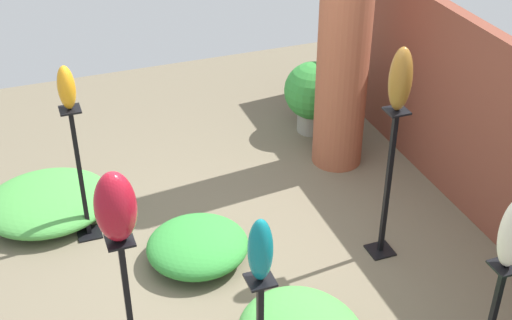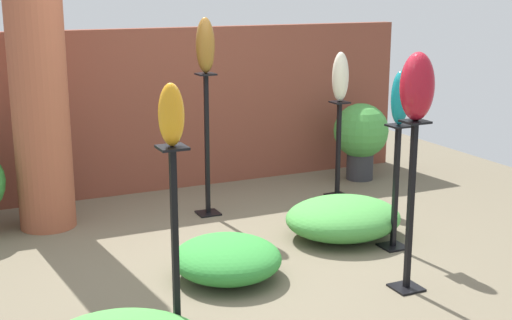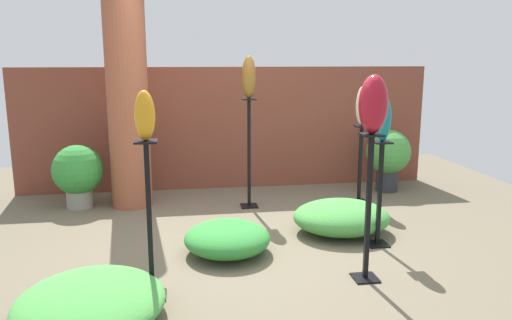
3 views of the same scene
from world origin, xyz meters
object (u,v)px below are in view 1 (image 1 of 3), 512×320
pedestal_bronze (387,191)px  art_vase_amber (66,88)px  brick_pillar (345,27)px  art_vase_ruby (116,207)px  art_vase_teal (260,250)px  potted_plant_front_left (313,93)px  pedestal_amber (81,180)px  art_vase_bronze (400,79)px

pedestal_bronze → art_vase_amber: 2.55m
brick_pillar → art_vase_ruby: (2.05, -2.42, 0.04)m
brick_pillar → art_vase_teal: bearing=-35.0°
art_vase_ruby → potted_plant_front_left: art_vase_ruby is taller
pedestal_amber → art_vase_ruby: 1.91m
pedestal_amber → art_vase_ruby: (1.70, 0.05, 0.88)m
pedestal_bronze → art_vase_amber: size_ratio=3.68×
pedestal_amber → art_vase_amber: size_ratio=3.37×
art_vase_amber → art_vase_ruby: bearing=1.8°
art_vase_bronze → potted_plant_front_left: bearing=172.1°
art_vase_amber → potted_plant_front_left: (-0.97, 2.48, -0.94)m
art_vase_ruby → potted_plant_front_left: size_ratio=0.59×
art_vase_bronze → art_vase_ruby: art_vase_bronze is taller
pedestal_amber → potted_plant_front_left: (-0.97, 2.48, -0.11)m
pedestal_bronze → potted_plant_front_left: 2.05m
brick_pillar → pedestal_amber: (0.35, -2.47, -0.83)m
art_vase_ruby → pedestal_amber: bearing=-178.2°
art_vase_amber → pedestal_bronze: bearing=64.6°
pedestal_amber → art_vase_bronze: (1.05, 2.20, 1.00)m
brick_pillar → pedestal_bronze: size_ratio=2.11×
pedestal_bronze → art_vase_ruby: 2.39m
art_vase_ruby → art_vase_teal: 0.83m
pedestal_bronze → art_vase_ruby: (0.65, -2.15, 0.82)m
art_vase_amber → art_vase_bronze: bearing=64.6°
brick_pillar → art_vase_ruby: size_ratio=6.10×
pedestal_amber → potted_plant_front_left: 2.67m
pedestal_bronze → art_vase_bronze: art_vase_bronze is taller
pedestal_bronze → potted_plant_front_left: (-2.02, 0.28, -0.17)m
art_vase_teal → potted_plant_front_left: art_vase_teal is taller
art_vase_bronze → art_vase_teal: (1.05, -1.44, -0.33)m
art_vase_ruby → art_vase_bronze: bearing=106.9°
brick_pillar → pedestal_amber: size_ratio=2.31×
brick_pillar → art_vase_amber: bearing=-81.9°
art_vase_amber → potted_plant_front_left: art_vase_amber is taller
art_vase_bronze → potted_plant_front_left: size_ratio=0.64×
brick_pillar → art_vase_bronze: bearing=-11.0°
art_vase_bronze → art_vase_ruby: (0.65, -2.15, -0.13)m
art_vase_teal → art_vase_ruby: bearing=-119.0°
pedestal_amber → art_vase_teal: art_vase_teal is taller
art_vase_amber → art_vase_ruby: 1.70m
pedestal_amber → art_vase_amber: (0.00, 0.00, 0.83)m
potted_plant_front_left → art_vase_bronze: bearing=-7.9°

